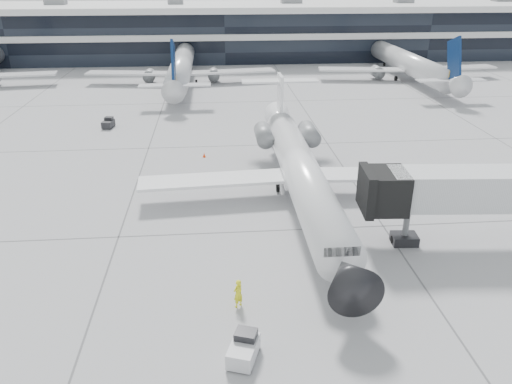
{
  "coord_description": "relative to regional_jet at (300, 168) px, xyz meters",
  "views": [
    {
      "loc": [
        -2.64,
        -32.91,
        18.06
      ],
      "look_at": [
        0.31,
        1.44,
        2.6
      ],
      "focal_mm": 35.0,
      "sensor_mm": 36.0,
      "label": 1
    }
  ],
  "objects": [
    {
      "name": "regional_jet",
      "position": [
        0.0,
        0.0,
        0.0
      ],
      "size": [
        27.37,
        34.0,
        7.88
      ],
      "rotation": [
        0.0,
        0.0,
        -0.0
      ],
      "color": "white",
      "rests_on": "ground"
    },
    {
      "name": "traffic_cone",
      "position": [
        -8.28,
        10.79,
        -2.46
      ],
      "size": [
        0.41,
        0.41,
        0.49
      ],
      "rotation": [
        0.0,
        0.0,
        0.26
      ],
      "color": "#F63F0C",
      "rests_on": "ground"
    },
    {
      "name": "ramp_worker",
      "position": [
        -6.07,
        -14.83,
        -1.78
      ],
      "size": [
        0.78,
        0.76,
        1.81
      ],
      "primitive_type": "imported",
      "rotation": [
        0.0,
        0.0,
        3.85
      ],
      "color": "yellow",
      "rests_on": "ground"
    },
    {
      "name": "terminal",
      "position": [
        -4.43,
        76.17,
        2.31
      ],
      "size": [
        170.0,
        22.0,
        10.0
      ],
      "primitive_type": "cube",
      "color": "black",
      "rests_on": "ground"
    },
    {
      "name": "baggage_tug",
      "position": [
        -6.0,
        -19.12,
        -2.08
      ],
      "size": [
        1.89,
        2.44,
        1.36
      ],
      "rotation": [
        0.0,
        0.0,
        -0.33
      ],
      "color": "silver",
      "rests_on": "ground"
    },
    {
      "name": "far_tug",
      "position": [
        -20.24,
        22.61,
        -2.14
      ],
      "size": [
        1.43,
        2.09,
        1.23
      ],
      "rotation": [
        0.0,
        0.0,
        -0.16
      ],
      "color": "black",
      "rests_on": "ground"
    },
    {
      "name": "jet_bridge",
      "position": [
        12.7,
        -8.98,
        1.51
      ],
      "size": [
        17.97,
        4.7,
        5.77
      ],
      "rotation": [
        0.0,
        0.0,
        -0.07
      ],
      "color": "#B7BABC",
      "rests_on": "ground"
    },
    {
      "name": "ground",
      "position": [
        -4.43,
        -5.83,
        -2.69
      ],
      "size": [
        220.0,
        220.0,
        0.0
      ],
      "primitive_type": "plane",
      "color": "gray",
      "rests_on": "ground"
    },
    {
      "name": "bg_jet_right",
      "position": [
        27.57,
        49.17,
        -2.69
      ],
      "size": [
        32.0,
        40.0,
        9.6
      ],
      "primitive_type": null,
      "color": "silver",
      "rests_on": "ground"
    },
    {
      "name": "bg_jet_center",
      "position": [
        -12.43,
        49.17,
        -2.69
      ],
      "size": [
        32.0,
        40.0,
        9.6
      ],
      "primitive_type": null,
      "color": "silver",
      "rests_on": "ground"
    }
  ]
}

